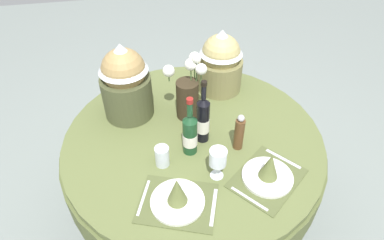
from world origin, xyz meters
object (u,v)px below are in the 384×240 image
at_px(place_setting_right, 269,172).
at_px(flower_vase, 188,92).
at_px(place_setting_left, 177,197).
at_px(wine_bottle_left, 203,119).
at_px(tumbler_near_left, 162,156).
at_px(gift_tub_back_right, 221,59).
at_px(gift_tub_back_left, 125,79).
at_px(pepper_mill, 239,133).
at_px(dining_table, 193,154).
at_px(wine_bottle_centre, 190,133).
at_px(wine_glass_right, 218,158).

xyz_separation_m(place_setting_right, flower_vase, (-0.28, 0.53, 0.12)).
bearing_deg(place_setting_left, place_setting_right, 7.20).
relative_size(wine_bottle_left, tumbler_near_left, 3.41).
bearing_deg(place_setting_left, flower_vase, 75.20).
bearing_deg(gift_tub_back_right, flower_vase, -136.87).
relative_size(place_setting_right, gift_tub_back_right, 1.08).
bearing_deg(gift_tub_back_left, pepper_mill, -35.94).
bearing_deg(tumbler_near_left, gift_tub_back_right, 52.83).
bearing_deg(pepper_mill, tumbler_near_left, -174.15).
xyz_separation_m(dining_table, place_setting_left, (-0.15, -0.41, 0.19)).
xyz_separation_m(flower_vase, pepper_mill, (0.20, -0.30, -0.07)).
bearing_deg(place_setting_right, flower_vase, 118.12).
distance_m(place_setting_left, wine_bottle_centre, 0.33).
height_order(gift_tub_back_left, gift_tub_back_right, gift_tub_back_left).
distance_m(tumbler_near_left, gift_tub_back_left, 0.48).
height_order(place_setting_left, wine_bottle_left, wine_bottle_left).
relative_size(dining_table, wine_bottle_left, 3.83).
bearing_deg(wine_glass_right, gift_tub_back_right, 74.76).
xyz_separation_m(flower_vase, gift_tub_back_right, (0.24, 0.23, 0.04)).
bearing_deg(wine_bottle_centre, tumbler_near_left, -157.66).
relative_size(wine_glass_right, gift_tub_back_right, 0.43).
bearing_deg(pepper_mill, flower_vase, 124.10).
relative_size(place_setting_right, wine_glass_right, 2.53).
height_order(flower_vase, wine_glass_right, flower_vase).
bearing_deg(wine_glass_right, pepper_mill, 47.06).
relative_size(wine_bottle_centre, gift_tub_back_left, 0.76).
relative_size(place_setting_right, wine_bottle_centre, 1.28).
bearing_deg(flower_vase, place_setting_right, -61.88).
xyz_separation_m(wine_glass_right, pepper_mill, (0.15, 0.16, -0.02)).
distance_m(flower_vase, gift_tub_back_right, 0.33).
bearing_deg(wine_bottle_left, gift_tub_back_right, 65.08).
distance_m(dining_table, place_setting_left, 0.47).
bearing_deg(place_setting_right, tumbler_near_left, 158.61).
relative_size(wine_bottle_left, gift_tub_back_left, 0.83).
height_order(dining_table, gift_tub_back_left, gift_tub_back_left).
height_order(place_setting_right, pepper_mill, pepper_mill).
height_order(place_setting_left, wine_bottle_centre, wine_bottle_centre).
bearing_deg(flower_vase, wine_bottle_left, -79.35).
relative_size(dining_table, place_setting_right, 3.30).
height_order(wine_bottle_centre, gift_tub_back_left, gift_tub_back_left).
bearing_deg(wine_bottle_left, gift_tub_back_left, 141.48).
height_order(wine_bottle_centre, pepper_mill, wine_bottle_centre).
relative_size(wine_bottle_left, pepper_mill, 1.72).
height_order(tumbler_near_left, pepper_mill, pepper_mill).
height_order(pepper_mill, gift_tub_back_right, gift_tub_back_right).
distance_m(dining_table, wine_bottle_centre, 0.29).
relative_size(flower_vase, gift_tub_back_right, 0.99).
bearing_deg(gift_tub_back_left, place_setting_left, -75.43).
distance_m(flower_vase, wine_bottle_centre, 0.29).
xyz_separation_m(place_setting_left, tumbler_near_left, (-0.04, 0.24, 0.01)).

